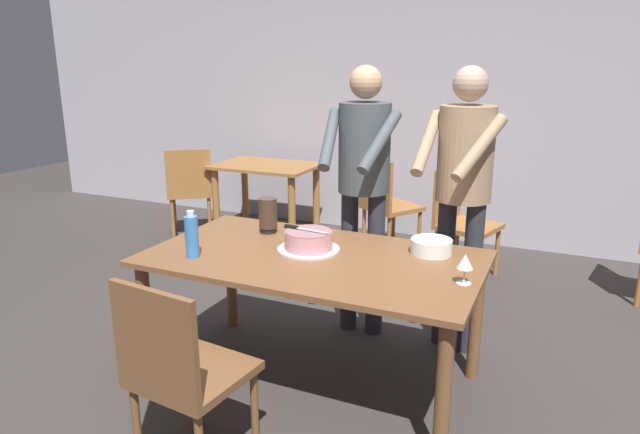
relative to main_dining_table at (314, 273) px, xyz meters
The scene contains 16 objects.
ground_plane 0.65m from the main_dining_table, ahead, with size 14.00×14.00×0.00m, color #383330.
back_wall 3.07m from the main_dining_table, 90.00° to the left, with size 10.00×0.12×2.70m, color #ADA8B2.
main_dining_table is the anchor object (origin of this frame).
cake_on_platter 0.17m from the main_dining_table, 131.98° to the left, with size 0.34×0.34×0.11m.
cake_knife 0.26m from the main_dining_table, 150.27° to the left, with size 0.27×0.05×0.02m.
plate_stack 0.64m from the main_dining_table, 27.43° to the left, with size 0.22×0.22×0.08m.
wine_glass_near 0.82m from the main_dining_table, ahead, with size 0.08×0.08×0.14m.
water_bottle 0.67m from the main_dining_table, 154.27° to the right, with size 0.07×0.07×0.25m.
hurricane_lamp 0.54m from the main_dining_table, 147.52° to the left, with size 0.11×0.11×0.21m.
person_cutting_cake 0.82m from the main_dining_table, 88.57° to the left, with size 0.47×0.55×1.72m.
person_standing_beside 1.05m from the main_dining_table, 49.52° to the left, with size 0.47×0.58×1.72m.
chair_near_side 0.91m from the main_dining_table, 104.01° to the right, with size 0.49×0.49×0.90m.
background_table 2.79m from the main_dining_table, 124.74° to the left, with size 1.00×0.70×0.74m.
background_chair_0 3.07m from the main_dining_table, 139.12° to the left, with size 0.61×0.61×0.90m.
background_chair_2 2.05m from the main_dining_table, 78.65° to the left, with size 0.54×0.54×0.90m.
background_chair_3 2.29m from the main_dining_table, 98.12° to the left, with size 0.61×0.61×0.90m.
Camera 1 is at (1.20, -2.57, 1.75)m, focal length 31.86 mm.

